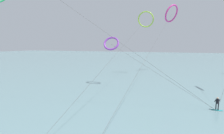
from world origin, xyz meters
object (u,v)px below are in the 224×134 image
(kite_magenta, at_px, (171,14))
(kite_violet, at_px, (111,44))
(surfer_teal, at_px, (217,105))
(kite_lime, at_px, (146,19))

(kite_magenta, relative_size, kite_violet, 2.72)
(kite_magenta, bearing_deg, surfer_teal, 43.69)
(surfer_teal, height_order, kite_violet, kite_violet)
(kite_magenta, height_order, kite_lime, kite_magenta)
(surfer_teal, xyz_separation_m, kite_lime, (-15.08, 26.87, 14.49))
(kite_lime, bearing_deg, kite_magenta, -129.03)
(kite_lime, bearing_deg, kite_violet, 77.56)
(kite_magenta, bearing_deg, kite_lime, -8.22)
(surfer_teal, relative_size, kite_lime, 0.04)
(kite_violet, bearing_deg, kite_magenta, 60.91)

